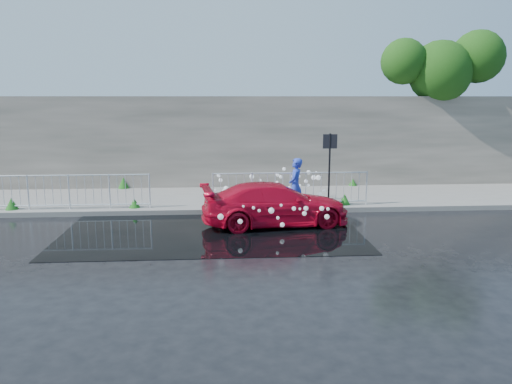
% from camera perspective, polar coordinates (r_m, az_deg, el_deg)
% --- Properties ---
extents(ground, '(90.00, 90.00, 0.00)m').
position_cam_1_polar(ground, '(12.91, -7.37, -5.57)').
color(ground, black).
rests_on(ground, ground).
extents(pavement, '(30.00, 4.00, 0.15)m').
position_cam_1_polar(pavement, '(17.74, -6.45, -0.79)').
color(pavement, slate).
rests_on(pavement, ground).
extents(curb, '(30.00, 0.25, 0.16)m').
position_cam_1_polar(curb, '(15.79, -6.75, -2.23)').
color(curb, slate).
rests_on(curb, ground).
extents(retaining_wall, '(30.00, 0.60, 3.50)m').
position_cam_1_polar(retaining_wall, '(19.66, -6.30, 5.72)').
color(retaining_wall, '#565148').
rests_on(retaining_wall, pavement).
extents(puddle, '(8.00, 5.00, 0.01)m').
position_cam_1_polar(puddle, '(13.85, -5.06, -4.36)').
color(puddle, black).
rests_on(puddle, ground).
extents(sign_post, '(0.45, 0.06, 2.50)m').
position_cam_1_polar(sign_post, '(15.95, 8.41, 3.86)').
color(sign_post, black).
rests_on(sign_post, ground).
extents(tree, '(4.95, 2.49, 6.24)m').
position_cam_1_polar(tree, '(21.72, 20.73, 13.26)').
color(tree, '#332114').
rests_on(tree, ground).
extents(railing_left, '(5.05, 0.05, 1.10)m').
position_cam_1_polar(railing_left, '(16.69, -20.60, 0.15)').
color(railing_left, silver).
rests_on(railing_left, pavement).
extents(railing_right, '(5.05, 0.05, 1.10)m').
position_cam_1_polar(railing_right, '(16.13, 3.96, 0.48)').
color(railing_right, silver).
rests_on(railing_right, pavement).
extents(weeds, '(12.17, 3.93, 0.43)m').
position_cam_1_polar(weeds, '(17.26, -7.76, -0.27)').
color(weeds, '#1A4A13').
rests_on(weeds, pavement).
extents(water_spray, '(3.63, 5.60, 1.01)m').
position_cam_1_polar(water_spray, '(15.54, 1.97, 0.05)').
color(water_spray, white).
rests_on(water_spray, ground).
extents(red_car, '(4.38, 2.22, 1.22)m').
position_cam_1_polar(red_car, '(14.25, 2.22, -1.40)').
color(red_car, '#B30720').
rests_on(red_car, ground).
extents(person, '(0.59, 0.73, 1.74)m').
position_cam_1_polar(person, '(15.78, 4.54, 0.73)').
color(person, blue).
rests_on(person, ground).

